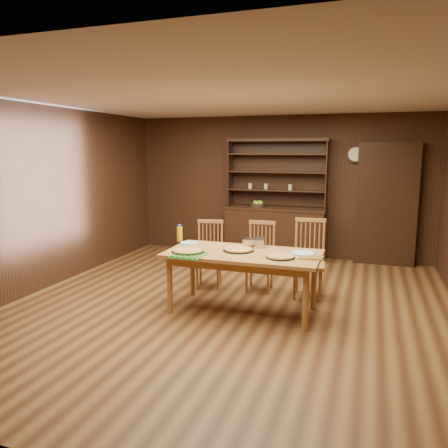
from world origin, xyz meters
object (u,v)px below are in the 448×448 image
(juice_bottle, at_px, (180,233))
(chair_center, at_px, (261,254))
(china_hutch, at_px, (275,226))
(dining_table, at_px, (243,259))
(chair_left, at_px, (210,252))
(chair_right, at_px, (309,255))

(juice_bottle, bearing_deg, chair_center, 30.39)
(china_hutch, xyz_separation_m, chair_center, (0.20, -1.90, -0.08))
(chair_center, distance_m, juice_bottle, 1.20)
(dining_table, xyz_separation_m, juice_bottle, (-1.00, 0.34, 0.19))
(juice_bottle, bearing_deg, chair_left, 64.15)
(dining_table, height_order, chair_left, chair_left)
(dining_table, bearing_deg, chair_center, 90.48)
(chair_left, height_order, chair_right, chair_right)
(chair_center, height_order, juice_bottle, juice_bottle)
(chair_right, bearing_deg, chair_left, 176.84)
(dining_table, bearing_deg, china_hutch, 94.22)
(chair_right, bearing_deg, chair_center, 171.36)
(chair_left, relative_size, chair_center, 0.99)
(china_hutch, height_order, chair_center, china_hutch)
(china_hutch, distance_m, chair_right, 2.15)
(chair_center, bearing_deg, china_hutch, 93.58)
(chair_left, xyz_separation_m, chair_center, (0.75, 0.08, 0.01))
(chair_center, relative_size, juice_bottle, 4.25)
(dining_table, relative_size, chair_center, 1.90)
(chair_left, bearing_deg, chair_center, -5.90)
(dining_table, bearing_deg, juice_bottle, 160.95)
(chair_center, relative_size, chair_right, 0.93)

